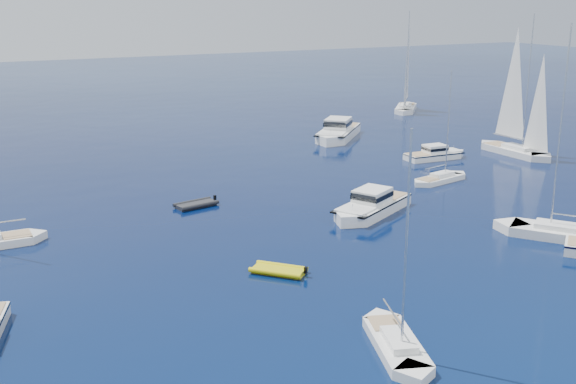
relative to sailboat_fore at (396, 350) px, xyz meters
name	(u,v)px	position (x,y,z in m)	size (l,w,h in m)	color
ground	(466,338)	(4.38, -0.71, 0.00)	(400.00, 400.00, 0.00)	#07204A
motor_cruiser_centre	(370,214)	(13.14, 21.94, 0.00)	(3.39, 11.07, 2.91)	white
motor_cruiser_far_r	(435,159)	(32.69, 36.87, 0.00)	(2.61, 8.53, 2.24)	white
motor_cruiser_distant	(337,138)	(28.92, 53.29, 0.00)	(4.12, 13.48, 3.54)	white
sailboat_fore	(396,350)	(0.00, 0.00, 0.00)	(2.32, 8.92, 13.11)	white
sailboat_mid_r	(565,239)	(23.27, 8.90, 0.00)	(3.13, 12.03, 17.69)	white
sailboat_centre	(440,181)	(26.19, 28.11, 0.00)	(2.14, 8.21, 12.07)	white
sailboat_sails_r	(514,154)	(43.06, 34.39, 0.00)	(3.12, 12.00, 17.64)	white
sailboat_sails_far	(406,111)	(52.11, 68.69, 0.00)	(3.06, 11.76, 17.29)	white
tender_yellow	(278,273)	(-0.68, 13.11, 0.00)	(2.20, 4.08, 0.95)	#C7BD0B
tender_grey_far	(196,207)	(0.00, 31.39, 0.00)	(2.23, 4.16, 0.95)	black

